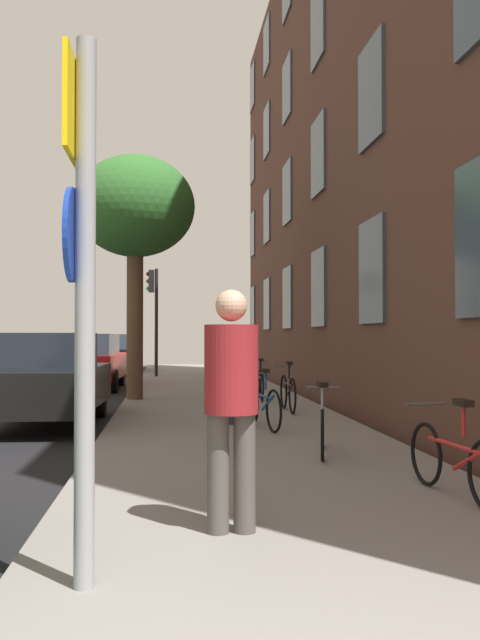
{
  "coord_description": "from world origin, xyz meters",
  "views": [
    {
      "loc": [
        0.01,
        -1.02,
        1.59
      ],
      "look_at": [
        1.2,
        10.5,
        1.85
      ],
      "focal_mm": 38.81,
      "sensor_mm": 36.0,
      "label": 1
    }
  ],
  "objects_px": {
    "tree_near": "(135,209)",
    "bicycle_2": "(262,405)",
    "bicycle_0": "(455,459)",
    "bicycle_1": "(322,426)",
    "traffic_light": "(154,303)",
    "bicycle_5": "(243,378)",
    "car_3": "(116,353)",
    "bicycle_3": "(288,392)",
    "pedestrian_1": "(237,369)",
    "bicycle_4": "(260,384)",
    "pedestrian_0": "(231,393)",
    "car_1": "(47,378)",
    "sign_post": "(81,267)",
    "car_2": "(89,361)"
  },
  "relations": [
    {
      "from": "traffic_light",
      "to": "tree_near",
      "type": "relative_size",
      "value": 0.68
    },
    {
      "from": "bicycle_5",
      "to": "pedestrian_1",
      "type": "distance_m",
      "value": 6.7
    },
    {
      "from": "pedestrian_1",
      "to": "car_2",
      "type": "distance_m",
      "value": 9.88
    },
    {
      "from": "sign_post",
      "to": "bicycle_3",
      "type": "bearing_deg",
      "value": 72.81
    },
    {
      "from": "sign_post",
      "to": "bicycle_2",
      "type": "xyz_separation_m",
      "value": [
        1.99,
        6.68,
        -1.5
      ]
    },
    {
      "from": "bicycle_5",
      "to": "car_3",
      "type": "distance_m",
      "value": 11.7
    },
    {
      "from": "bicycle_1",
      "to": "car_2",
      "type": "xyz_separation_m",
      "value": [
        -4.23,
        12.22,
        0.37
      ]
    },
    {
      "from": "bicycle_4",
      "to": "pedestrian_1",
      "type": "relative_size",
      "value": 1.06
    },
    {
      "from": "pedestrian_1",
      "to": "pedestrian_0",
      "type": "bearing_deg",
      "value": -96.08
    },
    {
      "from": "bicycle_0",
      "to": "bicycle_2",
      "type": "distance_m",
      "value": 4.93
    },
    {
      "from": "bicycle_3",
      "to": "car_1",
      "type": "distance_m",
      "value": 4.52
    },
    {
      "from": "traffic_light",
      "to": "bicycle_3",
      "type": "height_order",
      "value": "traffic_light"
    },
    {
      "from": "bicycle_3",
      "to": "pedestrian_0",
      "type": "distance_m",
      "value": 8.28
    },
    {
      "from": "sign_post",
      "to": "pedestrian_0",
      "type": "xyz_separation_m",
      "value": [
        0.98,
        1.03,
        -0.84
      ]
    },
    {
      "from": "bicycle_0",
      "to": "bicycle_1",
      "type": "height_order",
      "value": "bicycle_0"
    },
    {
      "from": "traffic_light",
      "to": "bicycle_1",
      "type": "distance_m",
      "value": 16.82
    },
    {
      "from": "bicycle_2",
      "to": "bicycle_5",
      "type": "distance_m",
      "value": 7.21
    },
    {
      "from": "sign_post",
      "to": "car_1",
      "type": "bearing_deg",
      "value": 101.07
    },
    {
      "from": "traffic_light",
      "to": "car_3",
      "type": "bearing_deg",
      "value": 111.64
    },
    {
      "from": "bicycle_1",
      "to": "pedestrian_0",
      "type": "distance_m",
      "value": 3.62
    },
    {
      "from": "bicycle_3",
      "to": "car_2",
      "type": "relative_size",
      "value": 0.38
    },
    {
      "from": "car_1",
      "to": "bicycle_2",
      "type": "bearing_deg",
      "value": -22.55
    },
    {
      "from": "bicycle_2",
      "to": "traffic_light",
      "type": "bearing_deg",
      "value": 98.14
    },
    {
      "from": "bicycle_2",
      "to": "car_2",
      "type": "bearing_deg",
      "value": 111.21
    },
    {
      "from": "bicycle_0",
      "to": "bicycle_5",
      "type": "bearing_deg",
      "value": 92.99
    },
    {
      "from": "car_1",
      "to": "car_3",
      "type": "bearing_deg",
      "value": 90.15
    },
    {
      "from": "bicycle_2",
      "to": "bicycle_5",
      "type": "height_order",
      "value": "bicycle_2"
    },
    {
      "from": "bicycle_3",
      "to": "pedestrian_1",
      "type": "xyz_separation_m",
      "value": [
        -1.17,
        -1.83,
        0.53
      ]
    },
    {
      "from": "bicycle_3",
      "to": "pedestrian_1",
      "type": "bearing_deg",
      "value": -122.5
    },
    {
      "from": "tree_near",
      "to": "bicycle_1",
      "type": "xyz_separation_m",
      "value": [
        2.67,
        -7.73,
        -4.04
      ]
    },
    {
      "from": "bicycle_2",
      "to": "bicycle_4",
      "type": "relative_size",
      "value": 1.01
    },
    {
      "from": "bicycle_3",
      "to": "bicycle_4",
      "type": "distance_m",
      "value": 2.41
    },
    {
      "from": "bicycle_1",
      "to": "bicycle_2",
      "type": "bearing_deg",
      "value": 99.94
    },
    {
      "from": "bicycle_1",
      "to": "car_3",
      "type": "xyz_separation_m",
      "value": [
        -4.05,
        20.55,
        0.37
      ]
    },
    {
      "from": "pedestrian_1",
      "to": "car_1",
      "type": "distance_m",
      "value": 3.38
    },
    {
      "from": "bicycle_0",
      "to": "bicycle_3",
      "type": "xyz_separation_m",
      "value": [
        -0.27,
        7.2,
        0.03
      ]
    },
    {
      "from": "pedestrian_0",
      "to": "car_2",
      "type": "relative_size",
      "value": 0.41
    },
    {
      "from": "traffic_light",
      "to": "bicycle_4",
      "type": "distance_m",
      "value": 9.91
    },
    {
      "from": "bicycle_2",
      "to": "car_1",
      "type": "height_order",
      "value": "car_1"
    },
    {
      "from": "bicycle_3",
      "to": "bicycle_2",
      "type": "bearing_deg",
      "value": -108.95
    },
    {
      "from": "tree_near",
      "to": "bicycle_0",
      "type": "relative_size",
      "value": 3.31
    },
    {
      "from": "bicycle_4",
      "to": "pedestrian_0",
      "type": "relative_size",
      "value": 0.93
    },
    {
      "from": "bicycle_0",
      "to": "bicycle_3",
      "type": "relative_size",
      "value": 1.02
    },
    {
      "from": "bicycle_1",
      "to": "pedestrian_1",
      "type": "xyz_separation_m",
      "value": [
        -0.76,
        2.97,
        0.56
      ]
    },
    {
      "from": "tree_near",
      "to": "bicycle_3",
      "type": "distance_m",
      "value": 5.84
    },
    {
      "from": "bicycle_2",
      "to": "bicycle_3",
      "type": "height_order",
      "value": "bicycle_3"
    },
    {
      "from": "bicycle_1",
      "to": "tree_near",
      "type": "bearing_deg",
      "value": 109.09
    },
    {
      "from": "tree_near",
      "to": "bicycle_2",
      "type": "xyz_separation_m",
      "value": [
        2.25,
        -5.33,
        -4.02
      ]
    },
    {
      "from": "bicycle_2",
      "to": "car_2",
      "type": "distance_m",
      "value": 10.54
    },
    {
      "from": "bicycle_1",
      "to": "bicycle_3",
      "type": "xyz_separation_m",
      "value": [
        0.4,
        4.8,
        0.03
      ]
    }
  ]
}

